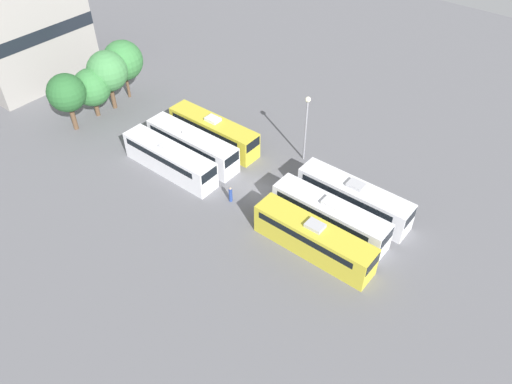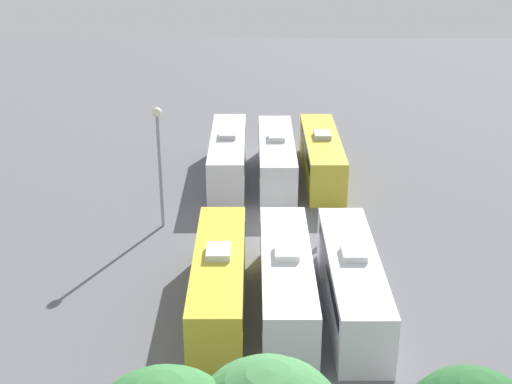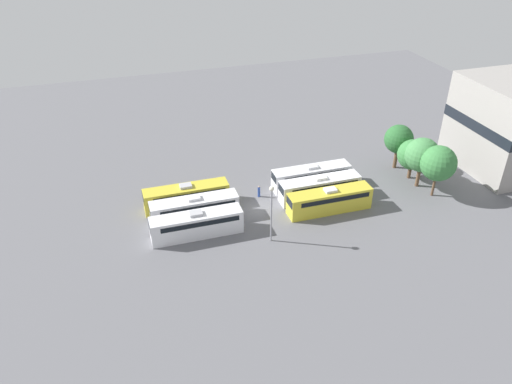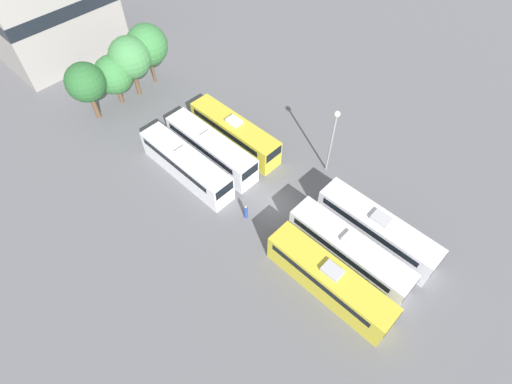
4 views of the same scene
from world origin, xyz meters
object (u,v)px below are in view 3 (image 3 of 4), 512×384
at_px(worker_person, 259,192).
at_px(light_pole, 271,205).
at_px(tree_0, 399,139).
at_px(tree_3, 438,163).
at_px(bus_5, 330,200).
at_px(tree_1, 413,155).
at_px(depot_building, 512,125).
at_px(tree_2, 422,155).
at_px(bus_3, 311,176).
at_px(bus_1, 195,208).
at_px(bus_2, 197,224).
at_px(bus_4, 320,187).
at_px(bus_0, 187,196).

height_order(worker_person, light_pole, light_pole).
distance_m(tree_0, tree_3, 8.95).
relative_size(bus_5, tree_1, 1.87).
bearing_deg(depot_building, tree_2, -84.21).
bearing_deg(bus_3, bus_1, -79.60).
bearing_deg(light_pole, tree_1, 109.13).
relative_size(bus_3, tree_1, 1.87).
distance_m(bus_2, bus_4, 18.55).
height_order(bus_4, depot_building, depot_building).
relative_size(bus_1, tree_3, 1.51).
relative_size(bus_5, tree_0, 1.63).
distance_m(bus_2, bus_3, 19.56).
xyz_separation_m(tree_2, depot_building, (-1.65, 16.30, 1.84)).
bearing_deg(tree_3, depot_building, 106.28).
bearing_deg(bus_5, tree_2, 98.19).
distance_m(bus_1, tree_1, 33.05).
relative_size(bus_1, worker_person, 6.68).
distance_m(bus_3, worker_person, 8.21).
bearing_deg(light_pole, bus_5, 112.56).
xyz_separation_m(bus_1, light_pole, (7.46, 7.97, 3.61)).
bearing_deg(bus_2, light_pole, 65.28).
distance_m(light_pole, depot_building, 41.85).
height_order(bus_1, bus_4, same).
bearing_deg(bus_1, tree_0, 98.24).
height_order(bus_2, tree_2, tree_2).
xyz_separation_m(bus_4, tree_0, (-4.75, 14.85, 3.15)).
height_order(tree_0, tree_2, tree_2).
xyz_separation_m(tree_0, tree_1, (3.52, 0.36, -0.96)).
bearing_deg(tree_3, bus_1, -97.17).
bearing_deg(bus_0, bus_1, 7.61).
bearing_deg(bus_5, tree_0, 118.66).
xyz_separation_m(bus_2, light_pole, (3.88, 8.44, 3.61)).
bearing_deg(bus_3, tree_0, 95.60).
relative_size(tree_3, depot_building, 0.52).
bearing_deg(bus_3, bus_5, -1.48).
bearing_deg(tree_1, light_pole, -70.87).
height_order(bus_2, light_pole, light_pole).
distance_m(worker_person, tree_2, 23.78).
xyz_separation_m(tree_1, tree_2, (2.46, -0.21, 1.18)).
bearing_deg(tree_1, bus_5, -73.14).
bearing_deg(tree_0, bus_5, -61.34).
bearing_deg(depot_building, worker_person, -93.58).
bearing_deg(bus_0, bus_3, 89.76).
bearing_deg(tree_3, tree_1, -175.83).
xyz_separation_m(bus_2, tree_3, (0.62, 33.82, 3.44)).
bearing_deg(tree_2, bus_3, -106.95).
bearing_deg(bus_5, tree_3, 87.20).
distance_m(bus_4, bus_5, 3.40).
xyz_separation_m(bus_0, tree_0, (-1.37, 33.04, 3.15)).
height_order(bus_1, depot_building, depot_building).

